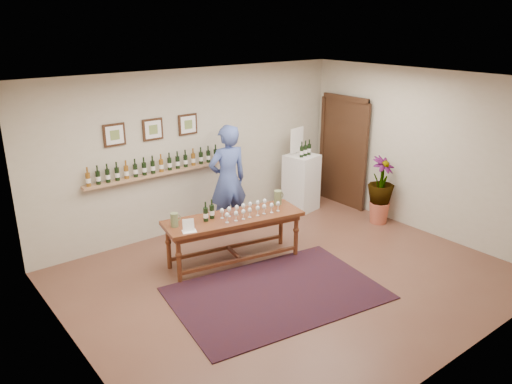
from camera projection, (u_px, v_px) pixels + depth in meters
ground at (290, 277)px, 7.26m from camera, size 6.00×6.00×0.00m
room_shell at (309, 154)px, 9.50m from camera, size 6.00×6.00×6.00m
rug at (277, 293)px, 6.83m from camera, size 3.03×2.26×0.01m
tasting_table at (234, 223)px, 7.53m from camera, size 2.21×1.07×0.75m
table_glasses at (247, 210)px, 7.52m from camera, size 1.20×0.40×0.16m
table_bottles at (209, 211)px, 7.33m from camera, size 0.30×0.23×0.28m
pitcher_left at (174, 220)px, 7.10m from camera, size 0.14×0.14×0.20m
pitcher_right at (278, 198)px, 7.95m from camera, size 0.18×0.18×0.23m
menu_card at (188, 225)px, 6.95m from camera, size 0.23×0.20×0.18m
display_pedestal at (301, 182)px, 9.71m from camera, size 0.64×0.64×1.10m
pedestal_bottles at (305, 148)px, 9.42m from camera, size 0.31×0.14×0.30m
info_sign at (297, 140)px, 9.57m from camera, size 0.38×0.09×0.53m
potted_plant at (381, 190)px, 9.02m from camera, size 0.63×0.63×1.07m
person at (228, 180)px, 8.48m from camera, size 0.75×0.55×1.92m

